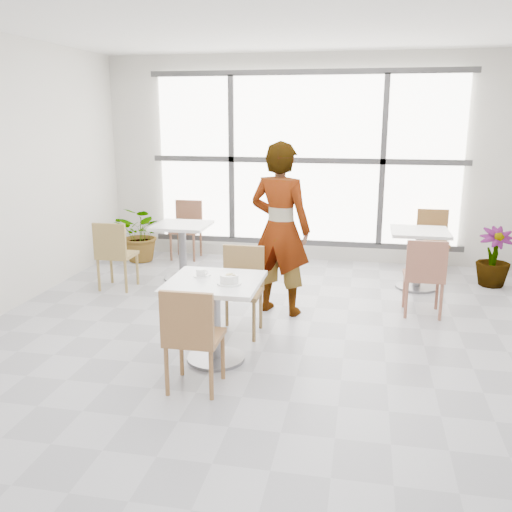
% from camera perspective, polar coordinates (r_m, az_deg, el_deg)
% --- Properties ---
extents(floor, '(7.00, 7.00, 0.00)m').
position_cam_1_polar(floor, '(5.28, 0.64, -9.76)').
color(floor, '#9E9EA5').
rests_on(floor, ground).
extents(ceiling, '(7.00, 7.00, 0.00)m').
position_cam_1_polar(ceiling, '(4.89, 0.74, 24.26)').
color(ceiling, white).
rests_on(ceiling, ground).
extents(wall_back, '(6.00, 0.00, 6.00)m').
position_cam_1_polar(wall_back, '(8.31, 5.13, 9.76)').
color(wall_back, silver).
rests_on(wall_back, ground).
extents(wall_front, '(6.00, 0.00, 6.00)m').
position_cam_1_polar(wall_front, '(1.65, -22.28, -10.28)').
color(wall_front, silver).
rests_on(wall_front, ground).
extents(window, '(4.60, 0.07, 2.52)m').
position_cam_1_polar(window, '(8.25, 5.08, 9.73)').
color(window, white).
rests_on(window, ground).
extents(main_table, '(0.80, 0.80, 0.75)m').
position_cam_1_polar(main_table, '(4.94, -4.22, -5.02)').
color(main_table, white).
rests_on(main_table, ground).
extents(chair_near, '(0.42, 0.42, 0.87)m').
position_cam_1_polar(chair_near, '(4.41, -6.61, -7.83)').
color(chair_near, '#98683C').
rests_on(chair_near, ground).
extents(chair_far, '(0.42, 0.42, 0.87)m').
position_cam_1_polar(chair_far, '(5.61, -1.50, -2.84)').
color(chair_far, olive).
rests_on(chair_far, ground).
extents(oatmeal_bowl, '(0.21, 0.21, 0.09)m').
position_cam_1_polar(oatmeal_bowl, '(4.75, -2.75, -2.36)').
color(oatmeal_bowl, white).
rests_on(oatmeal_bowl, main_table).
extents(coffee_cup, '(0.16, 0.13, 0.07)m').
position_cam_1_polar(coffee_cup, '(4.98, -5.65, -1.76)').
color(coffee_cup, white).
rests_on(coffee_cup, main_table).
extents(person, '(0.78, 0.62, 1.89)m').
position_cam_1_polar(person, '(6.04, 2.49, 2.74)').
color(person, black).
rests_on(person, ground).
extents(bg_table_left, '(0.70, 0.70, 0.75)m').
position_cam_1_polar(bg_table_left, '(7.45, -7.55, 1.27)').
color(bg_table_left, silver).
rests_on(bg_table_left, ground).
extents(bg_table_right, '(0.70, 0.70, 0.75)m').
position_cam_1_polar(bg_table_right, '(7.28, 16.30, 0.51)').
color(bg_table_right, silver).
rests_on(bg_table_right, ground).
extents(bg_chair_left_near, '(0.42, 0.42, 0.87)m').
position_cam_1_polar(bg_chair_left_near, '(7.14, -14.31, 0.49)').
color(bg_chair_left_near, olive).
rests_on(bg_chair_left_near, ground).
extents(bg_chair_left_far, '(0.42, 0.42, 0.87)m').
position_cam_1_polar(bg_chair_left_far, '(8.61, -7.05, 3.15)').
color(bg_chair_left_far, brown).
rests_on(bg_chair_left_far, ground).
extents(bg_chair_right_near, '(0.42, 0.42, 0.87)m').
position_cam_1_polar(bg_chair_right_near, '(6.27, 16.86, -1.60)').
color(bg_chair_right_near, '#955A45').
rests_on(bg_chair_right_near, ground).
extents(bg_chair_right_far, '(0.42, 0.42, 0.87)m').
position_cam_1_polar(bg_chair_right_far, '(8.11, 17.57, 1.89)').
color(bg_chair_right_far, brown).
rests_on(bg_chair_right_far, ground).
extents(plant_left, '(0.91, 0.84, 0.83)m').
position_cam_1_polar(plant_left, '(8.49, -11.55, 2.23)').
color(plant_left, '#58893C').
rests_on(plant_left, ground).
extents(plant_right, '(0.44, 0.44, 0.76)m').
position_cam_1_polar(plant_right, '(7.74, 23.14, -0.10)').
color(plant_right, '#528E3F').
rests_on(plant_right, ground).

